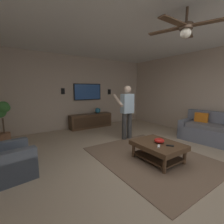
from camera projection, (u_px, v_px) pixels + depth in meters
ground_plane at (151, 164)px, 3.17m from camera, size 9.09×9.09×0.00m
wall_back_tv at (80, 93)px, 6.12m from camera, size 0.10×6.23×2.80m
wall_side_window at (223, 94)px, 4.63m from camera, size 7.77×0.10×2.80m
ceiling_slab at (157, 15)px, 2.74m from camera, size 7.77×6.23×0.10m
area_rug at (150, 157)px, 3.49m from camera, size 2.67×2.17×0.01m
couch at (217, 132)px, 4.35m from camera, size 1.98×1.06×0.87m
armchair at (4, 163)px, 2.64m from camera, size 0.90×0.91×0.82m
coffee_table at (158, 147)px, 3.28m from camera, size 1.00×0.80×0.40m
media_console at (91, 121)px, 6.18m from camera, size 0.45×1.70×0.55m
tv at (88, 92)px, 6.21m from camera, size 0.05×1.16×0.65m
person_standing at (127, 109)px, 4.65m from camera, size 0.55×0.55×1.64m
potted_plant_tall at (2, 116)px, 4.39m from camera, size 0.58×0.45×1.20m
bowl at (159, 140)px, 3.27m from camera, size 0.21×0.21×0.10m
remote_white at (159, 146)px, 3.05m from camera, size 0.12×0.15×0.02m
remote_black at (170, 146)px, 3.08m from camera, size 0.15×0.13×0.02m
vase_round at (98, 111)px, 6.35m from camera, size 0.22×0.22×0.22m
wall_speaker_left at (109, 92)px, 6.80m from camera, size 0.06×0.12×0.22m
wall_speaker_right at (63, 91)px, 5.67m from camera, size 0.06×0.12×0.22m
ceiling_fan at (185, 29)px, 2.38m from camera, size 1.15×1.17×0.46m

